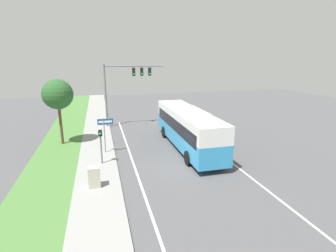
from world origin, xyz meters
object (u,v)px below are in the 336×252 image
at_px(signal_gantry, 125,81).
at_px(street_sign, 105,129).
at_px(utility_cabinet, 94,177).
at_px(pedestrian_signal, 101,141).
at_px(bus, 188,126).

bearing_deg(signal_gantry, street_sign, -106.78).
relative_size(signal_gantry, utility_cabinet, 5.53).
distance_m(pedestrian_signal, street_sign, 2.43).
height_order(pedestrian_signal, utility_cabinet, pedestrian_signal).
bearing_deg(bus, pedestrian_signal, -164.86).
relative_size(signal_gantry, street_sign, 2.35).
xyz_separation_m(bus, signal_gantry, (-4.26, 9.22, 3.20)).
bearing_deg(pedestrian_signal, signal_gantry, 74.81).
distance_m(signal_gantry, utility_cabinet, 15.85).
distance_m(bus, street_sign, 6.93).
relative_size(bus, utility_cabinet, 9.22).
height_order(pedestrian_signal, street_sign, street_sign).
height_order(street_sign, utility_cabinet, street_sign).
height_order(bus, street_sign, bus).
distance_m(pedestrian_signal, utility_cabinet, 3.82).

